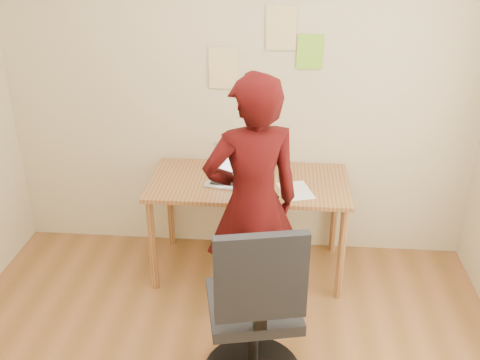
# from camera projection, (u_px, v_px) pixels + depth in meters

# --- Properties ---
(room) EXTENTS (3.58, 3.58, 2.78)m
(room) POSITION_uv_depth(u_px,v_px,m) (203.00, 191.00, 2.27)
(room) COLOR brown
(room) RESTS_ON ground
(desk) EXTENTS (1.40, 0.70, 0.74)m
(desk) POSITION_uv_depth(u_px,v_px,m) (249.00, 192.00, 3.81)
(desk) COLOR #9F6537
(desk) RESTS_ON ground
(laptop) EXTENTS (0.37, 0.34, 0.23)m
(laptop) POSITION_uv_depth(u_px,v_px,m) (232.00, 174.00, 3.75)
(laptop) COLOR #B3B2BA
(laptop) RESTS_ON desk
(paper_sheet) EXTENTS (0.27, 0.33, 0.00)m
(paper_sheet) POSITION_uv_depth(u_px,v_px,m) (296.00, 191.00, 3.63)
(paper_sheet) COLOR white
(paper_sheet) RESTS_ON desk
(phone) EXTENTS (0.12, 0.15, 0.01)m
(phone) POSITION_uv_depth(u_px,v_px,m) (271.00, 193.00, 3.58)
(phone) COLOR black
(phone) RESTS_ON desk
(wall_note_left) EXTENTS (0.21, 0.00, 0.30)m
(wall_note_left) POSITION_uv_depth(u_px,v_px,m) (223.00, 68.00, 3.80)
(wall_note_left) COLOR #DBBF83
(wall_note_left) RESTS_ON room
(wall_note_mid) EXTENTS (0.21, 0.00, 0.30)m
(wall_note_mid) POSITION_uv_depth(u_px,v_px,m) (281.00, 28.00, 3.65)
(wall_note_mid) COLOR #DBBF83
(wall_note_mid) RESTS_ON room
(wall_note_right) EXTENTS (0.18, 0.00, 0.24)m
(wall_note_right) POSITION_uv_depth(u_px,v_px,m) (310.00, 52.00, 3.70)
(wall_note_right) COLOR #80C82D
(wall_note_right) RESTS_ON room
(office_chair) EXTENTS (0.57, 0.58, 1.09)m
(office_chair) POSITION_uv_depth(u_px,v_px,m) (255.00, 319.00, 2.86)
(office_chair) COLOR black
(office_chair) RESTS_ON ground
(person) EXTENTS (0.70, 0.58, 1.66)m
(person) POSITION_uv_depth(u_px,v_px,m) (252.00, 205.00, 3.26)
(person) COLOR #340707
(person) RESTS_ON ground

